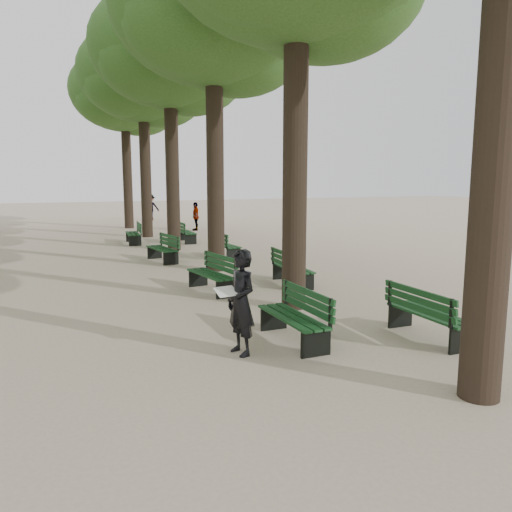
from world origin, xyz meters
name	(u,v)px	position (x,y,z in m)	size (l,w,h in m)	color
ground	(300,363)	(0.00, 0.00, 0.00)	(120.00, 120.00, 0.00)	#BCA78E
tree_central_2	(213,8)	(1.50, 8.00, 7.65)	(6.00, 6.00, 9.95)	#33261C
tree_central_3	(169,49)	(1.50, 13.00, 7.65)	(6.00, 6.00, 9.95)	#33261C
tree_central_4	(142,74)	(1.50, 18.00, 7.65)	(6.00, 6.00, 9.95)	#33261C
tree_central_5	(124,91)	(1.50, 23.00, 7.65)	(6.00, 6.00, 9.95)	#33261C
bench_left_0	(293,327)	(0.37, 0.93, 0.27)	(0.60, 1.81, 0.92)	black
bench_left_1	(211,281)	(0.37, 5.21, 0.27)	(0.79, 1.86, 0.92)	black
bench_left_2	(162,254)	(0.37, 10.31, 0.27)	(0.78, 1.86, 0.92)	black
bench_left_3	(133,238)	(0.37, 15.60, 0.27)	(0.74, 1.85, 0.92)	black
bench_right_0	(429,324)	(2.63, 0.11, 0.27)	(0.63, 1.82, 0.92)	black
bench_right_1	(292,274)	(2.63, 5.15, 0.27)	(0.74, 1.85, 0.92)	black
bench_right_2	(225,250)	(2.63, 10.28, 0.27)	(0.65, 1.82, 0.92)	black
bench_right_3	(186,236)	(2.63, 15.14, 0.27)	(0.66, 1.83, 0.92)	black
man_with_map	(241,302)	(-0.67, 0.75, 0.85)	(0.66, 0.73, 1.70)	black
pedestrian_b	(151,207)	(3.91, 28.18, 0.89)	(1.15, 0.36, 1.78)	#262628
pedestrian_c	(196,216)	(4.60, 20.05, 0.78)	(0.91, 0.31, 1.56)	#262628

